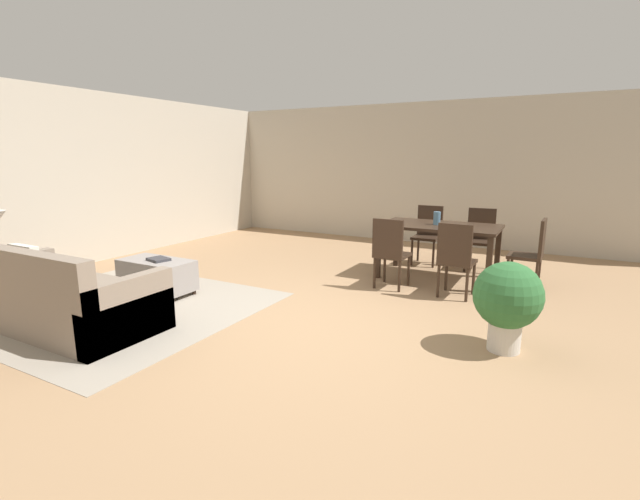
{
  "coord_description": "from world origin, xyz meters",
  "views": [
    {
      "loc": [
        2.17,
        -3.71,
        1.69
      ],
      "look_at": [
        -0.31,
        0.83,
        0.6
      ],
      "focal_mm": 25.07,
      "sensor_mm": 36.0,
      "label": 1
    }
  ],
  "objects_px": {
    "dining_chair_far_right": "(480,235)",
    "vase_centerpiece": "(437,218)",
    "couch": "(59,299)",
    "dining_chair_head_east": "(533,250)",
    "dining_table": "(439,231)",
    "dining_chair_far_left": "(428,231)",
    "book_on_ottoman": "(159,259)",
    "potted_plant": "(507,299)",
    "dining_chair_near_right": "(456,256)",
    "side_table": "(1,266)",
    "ottoman_table": "(157,275)",
    "dining_chair_near_left": "(390,249)"
  },
  "relations": [
    {
      "from": "dining_chair_head_east",
      "to": "vase_centerpiece",
      "type": "distance_m",
      "value": 1.27
    },
    {
      "from": "dining_chair_near_right",
      "to": "side_table",
      "type": "bearing_deg",
      "value": -149.65
    },
    {
      "from": "dining_chair_near_right",
      "to": "vase_centerpiece",
      "type": "relative_size",
      "value": 5.11
    },
    {
      "from": "side_table",
      "to": "dining_chair_far_right",
      "type": "xyz_separation_m",
      "value": [
        4.63,
        4.33,
        0.08
      ]
    },
    {
      "from": "couch",
      "to": "dining_chair_head_east",
      "type": "xyz_separation_m",
      "value": [
        4.07,
        3.67,
        0.23
      ]
    },
    {
      "from": "book_on_ottoman",
      "to": "dining_chair_far_left",
      "type": "bearing_deg",
      "value": 52.83
    },
    {
      "from": "dining_chair_far_right",
      "to": "vase_centerpiece",
      "type": "bearing_deg",
      "value": -118.86
    },
    {
      "from": "dining_chair_head_east",
      "to": "potted_plant",
      "type": "xyz_separation_m",
      "value": [
        -0.06,
        -2.14,
        -0.05
      ]
    },
    {
      "from": "dining_table",
      "to": "vase_centerpiece",
      "type": "height_order",
      "value": "vase_centerpiece"
    },
    {
      "from": "side_table",
      "to": "dining_chair_near_left",
      "type": "bearing_deg",
      "value": 35.4
    },
    {
      "from": "dining_chair_head_east",
      "to": "potted_plant",
      "type": "relative_size",
      "value": 1.15
    },
    {
      "from": "dining_chair_near_left",
      "to": "potted_plant",
      "type": "bearing_deg",
      "value": -40.29
    },
    {
      "from": "dining_chair_far_left",
      "to": "vase_centerpiece",
      "type": "relative_size",
      "value": 5.11
    },
    {
      "from": "dining_chair_near_left",
      "to": "dining_chair_far_left",
      "type": "relative_size",
      "value": 1.0
    },
    {
      "from": "couch",
      "to": "vase_centerpiece",
      "type": "height_order",
      "value": "vase_centerpiece"
    },
    {
      "from": "ottoman_table",
      "to": "side_table",
      "type": "height_order",
      "value": "side_table"
    },
    {
      "from": "dining_chair_far_right",
      "to": "vase_centerpiece",
      "type": "height_order",
      "value": "vase_centerpiece"
    },
    {
      "from": "vase_centerpiece",
      "to": "dining_chair_head_east",
      "type": "bearing_deg",
      "value": 1.22
    },
    {
      "from": "dining_chair_near_left",
      "to": "dining_chair_head_east",
      "type": "distance_m",
      "value": 1.81
    },
    {
      "from": "side_table",
      "to": "dining_table",
      "type": "xyz_separation_m",
      "value": [
        4.2,
        3.52,
        0.23
      ]
    },
    {
      "from": "dining_table",
      "to": "dining_chair_head_east",
      "type": "relative_size",
      "value": 1.74
    },
    {
      "from": "ottoman_table",
      "to": "book_on_ottoman",
      "type": "relative_size",
      "value": 3.6
    },
    {
      "from": "dining_chair_near_right",
      "to": "potted_plant",
      "type": "height_order",
      "value": "dining_chair_near_right"
    },
    {
      "from": "couch",
      "to": "dining_table",
      "type": "height_order",
      "value": "couch"
    },
    {
      "from": "dining_chair_near_right",
      "to": "dining_table",
      "type": "bearing_deg",
      "value": 116.89
    },
    {
      "from": "dining_chair_head_east",
      "to": "book_on_ottoman",
      "type": "height_order",
      "value": "dining_chair_head_east"
    },
    {
      "from": "couch",
      "to": "vase_centerpiece",
      "type": "distance_m",
      "value": 4.65
    },
    {
      "from": "couch",
      "to": "side_table",
      "type": "bearing_deg",
      "value": 173.65
    },
    {
      "from": "dining_chair_head_east",
      "to": "book_on_ottoman",
      "type": "bearing_deg",
      "value": -148.78
    },
    {
      "from": "dining_table",
      "to": "dining_chair_far_left",
      "type": "relative_size",
      "value": 1.74
    },
    {
      "from": "dining_chair_far_left",
      "to": "dining_chair_near_left",
      "type": "bearing_deg",
      "value": -91.58
    },
    {
      "from": "dining_chair_near_left",
      "to": "vase_centerpiece",
      "type": "height_order",
      "value": "vase_centerpiece"
    },
    {
      "from": "ottoman_table",
      "to": "side_table",
      "type": "distance_m",
      "value": 1.73
    },
    {
      "from": "ottoman_table",
      "to": "dining_table",
      "type": "distance_m",
      "value": 3.78
    },
    {
      "from": "couch",
      "to": "dining_chair_far_left",
      "type": "distance_m",
      "value": 5.13
    },
    {
      "from": "dining_chair_near_right",
      "to": "dining_chair_head_east",
      "type": "relative_size",
      "value": 1.0
    },
    {
      "from": "book_on_ottoman",
      "to": "potted_plant",
      "type": "relative_size",
      "value": 0.32
    },
    {
      "from": "couch",
      "to": "dining_chair_near_left",
      "type": "relative_size",
      "value": 2.25
    },
    {
      "from": "couch",
      "to": "dining_table",
      "type": "relative_size",
      "value": 1.3
    },
    {
      "from": "dining_chair_near_right",
      "to": "dining_chair_head_east",
      "type": "xyz_separation_m",
      "value": [
        0.78,
        0.82,
        0.0
      ]
    },
    {
      "from": "dining_chair_far_right",
      "to": "couch",
      "type": "bearing_deg",
      "value": -126.36
    },
    {
      "from": "side_table",
      "to": "dining_chair_near_right",
      "type": "distance_m",
      "value": 5.35
    },
    {
      "from": "side_table",
      "to": "book_on_ottoman",
      "type": "height_order",
      "value": "side_table"
    },
    {
      "from": "dining_chair_head_east",
      "to": "dining_table",
      "type": "bearing_deg",
      "value": -179.75
    },
    {
      "from": "dining_chair_far_left",
      "to": "potted_plant",
      "type": "relative_size",
      "value": 1.15
    },
    {
      "from": "ottoman_table",
      "to": "book_on_ottoman",
      "type": "xyz_separation_m",
      "value": [
        0.05,
        -0.01,
        0.2
      ]
    },
    {
      "from": "dining_table",
      "to": "dining_chair_head_east",
      "type": "xyz_separation_m",
      "value": [
        1.2,
        0.01,
        -0.15
      ]
    },
    {
      "from": "side_table",
      "to": "couch",
      "type": "bearing_deg",
      "value": -6.35
    },
    {
      "from": "book_on_ottoman",
      "to": "dining_chair_far_right",
      "type": "bearing_deg",
      "value": 44.97
    },
    {
      "from": "vase_centerpiece",
      "to": "dining_chair_far_left",
      "type": "bearing_deg",
      "value": 112.05
    }
  ]
}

